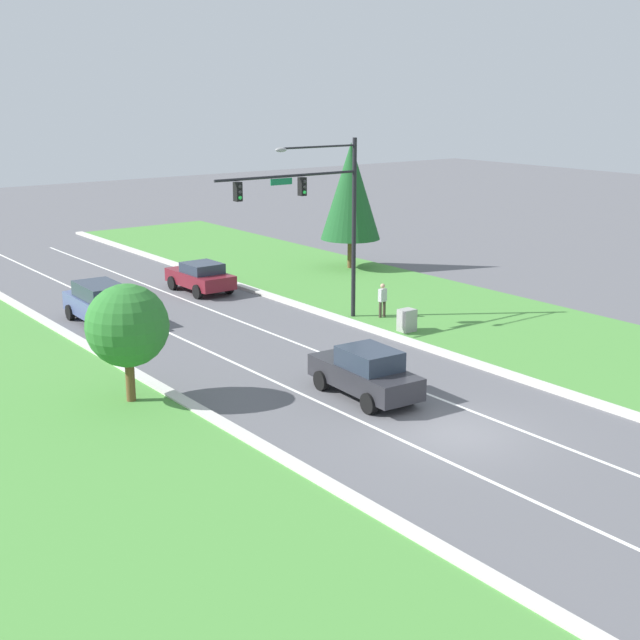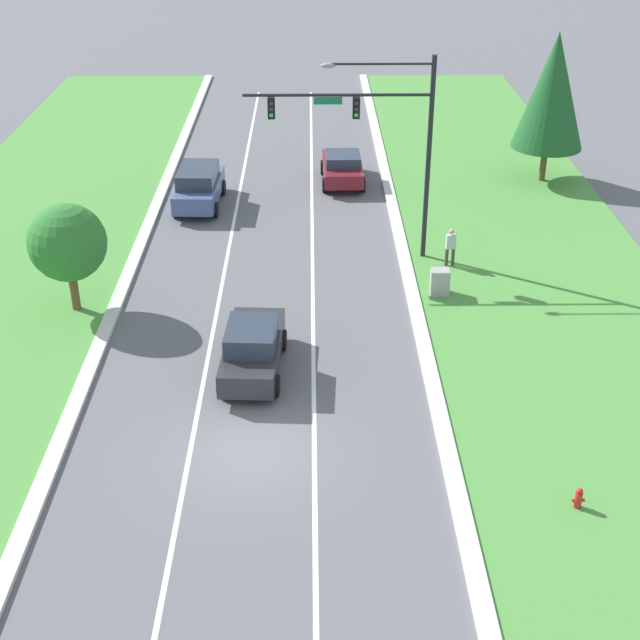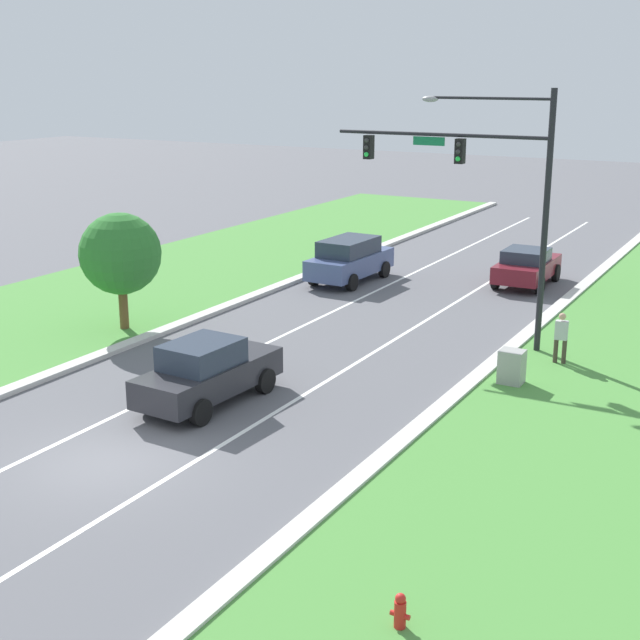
{
  "view_description": "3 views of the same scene",
  "coord_description": "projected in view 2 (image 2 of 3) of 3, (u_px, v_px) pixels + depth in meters",
  "views": [
    {
      "loc": [
        -19.15,
        -18.49,
        10.58
      ],
      "look_at": [
        0.66,
        8.16,
        1.88
      ],
      "focal_mm": 50.0,
      "sensor_mm": 36.0,
      "label": 1
    },
    {
      "loc": [
        1.72,
        -20.8,
        15.74
      ],
      "look_at": [
        2.01,
        4.16,
        2.03
      ],
      "focal_mm": 50.0,
      "sensor_mm": 36.0,
      "label": 2
    },
    {
      "loc": [
        13.78,
        -14.36,
        8.87
      ],
      "look_at": [
        1.8,
        7.1,
        1.99
      ],
      "focal_mm": 50.0,
      "sensor_mm": 36.0,
      "label": 3
    }
  ],
  "objects": [
    {
      "name": "conifer_near_right_tree",
      "position": [
        553.0,
        91.0,
        43.43
      ],
      "size": [
        3.53,
        3.53,
        7.49
      ],
      "color": "brown",
      "rests_on": "ground_plane"
    },
    {
      "name": "lane_stripe_inner_right",
      "position": [
        314.0,
        450.0,
        25.8
      ],
      "size": [
        0.14,
        81.0,
        0.01
      ],
      "color": "white",
      "rests_on": "ground_plane"
    },
    {
      "name": "oak_near_left_tree",
      "position": [
        67.0,
        243.0,
        32.05
      ],
      "size": [
        2.85,
        2.85,
        4.19
      ],
      "color": "brown",
      "rests_on": "ground_plane"
    },
    {
      "name": "curb_strip_left",
      "position": [
        57.0,
        450.0,
        25.69
      ],
      "size": [
        0.5,
        90.0,
        0.15
      ],
      "color": "beige",
      "rests_on": "ground_plane"
    },
    {
      "name": "utility_cabinet",
      "position": [
        440.0,
        283.0,
        34.19
      ],
      "size": [
        0.7,
        0.6,
        1.07
      ],
      "color": "#9E9E99",
      "rests_on": "ground_plane"
    },
    {
      "name": "ground_plane",
      "position": [
        252.0,
        451.0,
        25.79
      ],
      "size": [
        160.0,
        160.0,
        0.0
      ],
      "primitive_type": "plane",
      "color": "#5B5B60"
    },
    {
      "name": "lane_stripe_inner_left",
      "position": [
        190.0,
        451.0,
        25.77
      ],
      "size": [
        0.14,
        81.0,
        0.01
      ],
      "color": "white",
      "rests_on": "ground_plane"
    },
    {
      "name": "charcoal_sedan",
      "position": [
        253.0,
        348.0,
        29.14
      ],
      "size": [
        2.15,
        4.72,
        1.82
      ],
      "rotation": [
        0.0,
        0.0,
        -0.05
      ],
      "color": "#28282D",
      "rests_on": "ground_plane"
    },
    {
      "name": "pedestrian",
      "position": [
        451.0,
        246.0,
        36.24
      ],
      "size": [
        0.4,
        0.25,
        1.69
      ],
      "rotation": [
        0.0,
        0.0,
        3.22
      ],
      "color": "#42382D",
      "rests_on": "ground_plane"
    },
    {
      "name": "traffic_signal_mast",
      "position": [
        378.0,
        129.0,
        34.83
      ],
      "size": [
        7.41,
        0.41,
        8.38
      ],
      "color": "black",
      "rests_on": "ground_plane"
    },
    {
      "name": "curb_strip_right",
      "position": [
        447.0,
        447.0,
        25.81
      ],
      "size": [
        0.5,
        90.0,
        0.15
      ],
      "color": "beige",
      "rests_on": "ground_plane"
    },
    {
      "name": "burgundy_sedan",
      "position": [
        342.0,
        167.0,
        45.08
      ],
      "size": [
        2.18,
        4.33,
        1.6
      ],
      "rotation": [
        0.0,
        0.0,
        0.02
      ],
      "color": "maroon",
      "rests_on": "ground_plane"
    },
    {
      "name": "grass_verge_right",
      "position": [
        627.0,
        447.0,
        25.88
      ],
      "size": [
        10.0,
        90.0,
        0.08
      ],
      "color": "#4C8E3D",
      "rests_on": "ground_plane"
    },
    {
      "name": "slate_blue_suv",
      "position": [
        199.0,
        186.0,
        42.25
      ],
      "size": [
        2.22,
        4.82,
        1.91
      ],
      "rotation": [
        0.0,
        0.0,
        -0.03
      ],
      "color": "#475684",
      "rests_on": "ground_plane"
    },
    {
      "name": "fire_hydrant",
      "position": [
        578.0,
        499.0,
        23.4
      ],
      "size": [
        0.34,
        0.2,
        0.7
      ],
      "color": "red",
      "rests_on": "ground_plane"
    }
  ]
}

